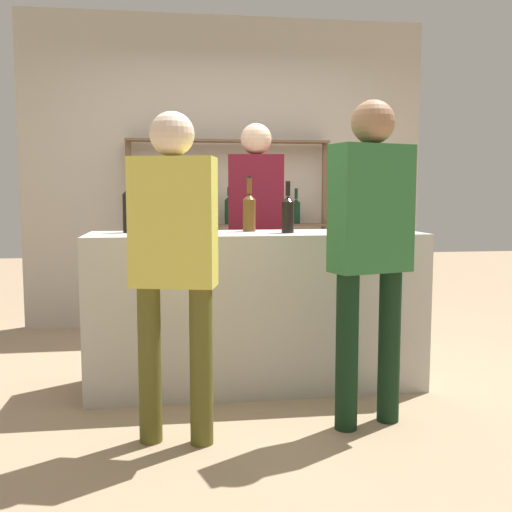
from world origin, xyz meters
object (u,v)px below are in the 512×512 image
at_px(counter_bottle_3, 288,213).
at_px(customer_right, 371,236).
at_px(counter_bottle_0, 174,211).
at_px(counter_bottle_1, 130,209).
at_px(counter_bottle_2, 249,211).
at_px(counter_bottle_4, 196,210).
at_px(server_behind_counter, 256,219).
at_px(wine_glass, 166,212).
at_px(ice_bucket, 374,217).
at_px(customer_left, 174,251).

bearing_deg(counter_bottle_3, customer_right, -66.36).
bearing_deg(counter_bottle_0, counter_bottle_1, -169.15).
xyz_separation_m(counter_bottle_0, counter_bottle_2, (0.48, -0.04, -0.00)).
distance_m(counter_bottle_4, server_behind_counter, 0.92).
bearing_deg(wine_glass, ice_bucket, -0.32).
xyz_separation_m(counter_bottle_0, counter_bottle_3, (0.69, -0.22, -0.01)).
relative_size(counter_bottle_0, server_behind_counter, 0.20).
relative_size(counter_bottle_3, ice_bucket, 1.32).
bearing_deg(counter_bottle_4, counter_bottle_2, 32.89).
bearing_deg(customer_right, counter_bottle_3, 7.24).
bearing_deg(counter_bottle_4, ice_bucket, 5.35).
distance_m(counter_bottle_2, ice_bucket, 0.80).
height_order(counter_bottle_1, counter_bottle_3, counter_bottle_1).
xyz_separation_m(counter_bottle_0, wine_glass, (-0.05, -0.15, -0.00)).
relative_size(counter_bottle_3, wine_glass, 1.89).
xyz_separation_m(counter_bottle_1, ice_bucket, (1.54, -0.10, -0.05)).
height_order(counter_bottle_1, customer_right, customer_right).
bearing_deg(counter_bottle_4, customer_right, -36.44).
relative_size(counter_bottle_1, customer_left, 0.23).
xyz_separation_m(counter_bottle_4, customer_right, (0.86, -0.64, -0.12)).
height_order(customer_right, server_behind_counter, server_behind_counter).
xyz_separation_m(wine_glass, server_behind_counter, (0.65, 0.67, -0.07)).
bearing_deg(customer_right, wine_glass, 37.71).
height_order(ice_bucket, customer_right, customer_right).
xyz_separation_m(counter_bottle_1, counter_bottle_2, (0.75, 0.02, -0.02)).
bearing_deg(server_behind_counter, customer_right, 23.01).
xyz_separation_m(counter_bottle_1, customer_left, (0.26, -0.93, -0.17)).
bearing_deg(server_behind_counter, customer_left, -14.50).
bearing_deg(server_behind_counter, ice_bucket, 52.19).
xyz_separation_m(counter_bottle_4, server_behind_counter, (0.47, 0.78, -0.09)).
height_order(counter_bottle_1, counter_bottle_2, counter_bottle_1).
relative_size(counter_bottle_1, customer_right, 0.22).
bearing_deg(counter_bottle_4, wine_glass, 146.96).
bearing_deg(counter_bottle_0, counter_bottle_3, -17.45).
xyz_separation_m(counter_bottle_1, server_behind_counter, (0.87, 0.57, -0.09)).
height_order(counter_bottle_0, counter_bottle_2, same).
height_order(counter_bottle_3, wine_glass, counter_bottle_3).
distance_m(counter_bottle_3, wine_glass, 0.74).
bearing_deg(wine_glass, counter_bottle_4, -33.04).
xyz_separation_m(counter_bottle_2, wine_glass, (-0.52, -0.11, -0.00)).
relative_size(wine_glass, server_behind_counter, 0.10).
bearing_deg(counter_bottle_2, customer_left, -117.22).
height_order(counter_bottle_1, wine_glass, counter_bottle_1).
relative_size(customer_left, server_behind_counter, 0.93).
relative_size(wine_glass, customer_right, 0.10).
distance_m(counter_bottle_0, customer_left, 1.00).
relative_size(counter_bottle_0, counter_bottle_4, 0.97).
distance_m(counter_bottle_2, counter_bottle_3, 0.28).
distance_m(wine_glass, customer_left, 0.85).
bearing_deg(ice_bucket, server_behind_counter, 134.55).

